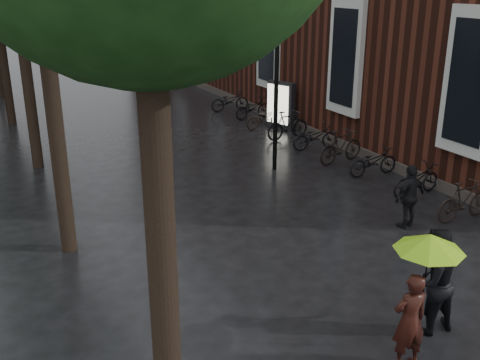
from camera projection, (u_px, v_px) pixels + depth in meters
person_burgundy at (409, 321)px, 8.07m from camera, size 0.59×0.43×1.51m
person_black at (432, 281)px, 8.86m from camera, size 0.91×0.73×1.78m
lime_umbrella at (430, 243)px, 8.04m from camera, size 1.03×1.03×1.53m
pedestrian_walking at (410, 197)px, 12.64m from camera, size 0.91×0.47×1.49m
parked_bicycles at (311, 135)px, 18.68m from camera, size 2.03×13.34×1.05m
ad_lightbox at (281, 105)px, 20.95m from camera, size 0.27×1.17×1.77m
lamp_post at (276, 78)px, 15.83m from camera, size 0.23×0.23×4.46m
cycle_sign at (48, 72)px, 21.07m from camera, size 0.16×0.56×3.07m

